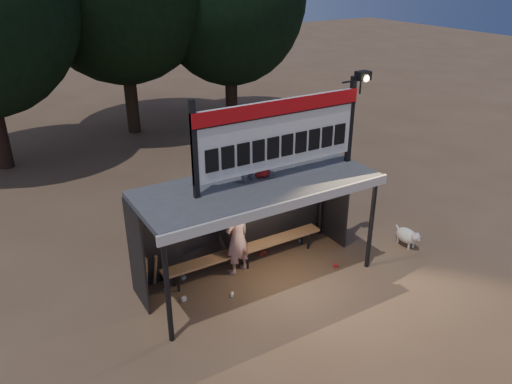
{
  "coord_description": "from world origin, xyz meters",
  "views": [
    {
      "loc": [
        -4.76,
        -7.93,
        6.44
      ],
      "look_at": [
        0.2,
        0.4,
        1.9
      ],
      "focal_mm": 35.0,
      "sensor_mm": 36.0,
      "label": 1
    }
  ],
  "objects": [
    {
      "name": "child_b",
      "position": [
        0.24,
        0.23,
        2.78
      ],
      "size": [
        0.47,
        0.33,
        0.91
      ],
      "primitive_type": "imported",
      "rotation": [
        0.0,
        0.0,
        3.06
      ],
      "color": "#A51919",
      "rests_on": "dugout_shelter"
    },
    {
      "name": "bats",
      "position": [
        -2.05,
        0.82,
        0.43
      ],
      "size": [
        0.49,
        0.33,
        0.84
      ],
      "color": "#997547",
      "rests_on": "ground"
    },
    {
      "name": "litter",
      "position": [
        -0.15,
        0.36,
        0.04
      ],
      "size": [
        3.79,
        1.46,
        0.08
      ],
      "color": "#A8201C",
      "rests_on": "ground"
    },
    {
      "name": "player",
      "position": [
        -0.25,
        0.44,
        0.88
      ],
      "size": [
        0.73,
        0.58,
        1.75
      ],
      "primitive_type": "imported",
      "rotation": [
        0.0,
        0.0,
        3.42
      ],
      "color": "silver",
      "rests_on": "ground"
    },
    {
      "name": "dog",
      "position": [
        3.87,
        -0.72,
        0.28
      ],
      "size": [
        0.36,
        0.81,
        0.49
      ],
      "color": "silver",
      "rests_on": "ground"
    },
    {
      "name": "scoreboard_assembly",
      "position": [
        0.56,
        -0.01,
        3.32
      ],
      "size": [
        4.1,
        0.27,
        1.99
      ],
      "color": "black",
      "rests_on": "dugout_shelter"
    },
    {
      "name": "dugout_shelter",
      "position": [
        0.0,
        0.24,
        1.85
      ],
      "size": [
        5.1,
        2.08,
        2.32
      ],
      "color": "#3C3C3E",
      "rests_on": "ground"
    },
    {
      "name": "ground",
      "position": [
        0.0,
        0.0,
        0.0
      ],
      "size": [
        80.0,
        80.0,
        0.0
      ],
      "primitive_type": "plane",
      "color": "#513A28",
      "rests_on": "ground"
    },
    {
      "name": "child_a",
      "position": [
        -0.23,
        0.25,
        2.85
      ],
      "size": [
        0.59,
        0.51,
        1.05
      ],
      "primitive_type": "imported",
      "rotation": [
        0.0,
        0.0,
        3.38
      ],
      "color": "slate",
      "rests_on": "dugout_shelter"
    },
    {
      "name": "bench",
      "position": [
        0.0,
        0.55,
        0.43
      ],
      "size": [
        4.0,
        0.35,
        0.48
      ],
      "color": "#966D47",
      "rests_on": "ground"
    }
  ]
}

